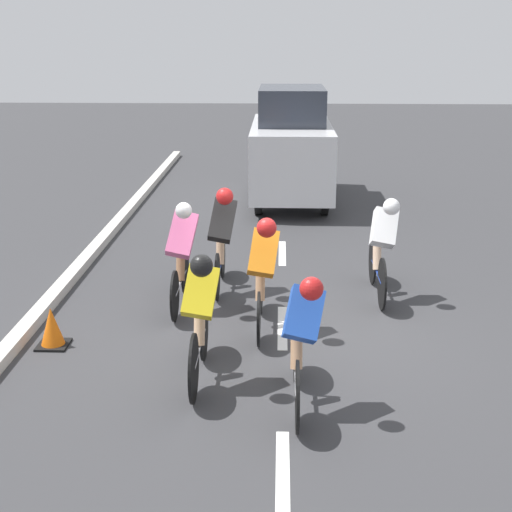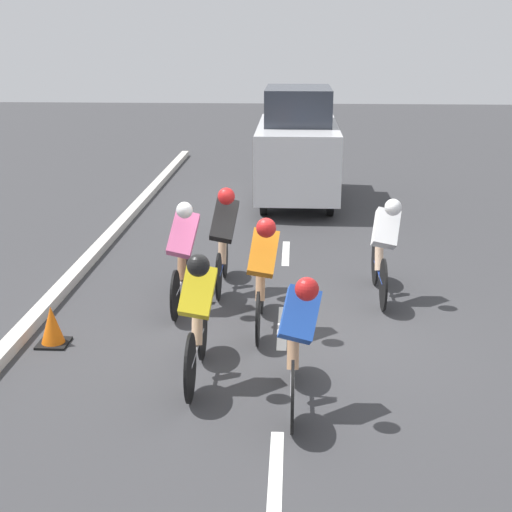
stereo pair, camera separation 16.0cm
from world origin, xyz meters
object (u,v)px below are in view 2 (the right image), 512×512
Objects in this scene: cyclist_blue at (297,337)px; cyclist_pink at (183,251)px; cyclist_black at (224,234)px; cyclist_yellow at (197,313)px; cyclist_white at (384,245)px; cyclist_orange at (262,269)px; support_car at (298,147)px; traffic_cone at (52,326)px.

cyclist_pink is at bearing -59.93° from cyclist_blue.
cyclist_black is at bearing -72.71° from cyclist_blue.
cyclist_yellow reaches higher than cyclist_white.
cyclist_black is at bearing -123.75° from cyclist_pink.
cyclist_yellow reaches higher than cyclist_blue.
cyclist_blue is at bearing 102.62° from cyclist_orange.
cyclist_black reaches higher than cyclist_pink.
cyclist_white is (-2.25, -2.64, -0.01)m from cyclist_yellow.
cyclist_white reaches higher than cyclist_blue.
cyclist_black is 0.41× the size of support_car.
cyclist_black is 0.94× the size of cyclist_blue.
cyclist_pink reaches higher than cyclist_white.
support_car is at bearing -103.30° from cyclist_pink.
traffic_cone is at bearing 12.89° from cyclist_orange.
cyclist_white is at bearing -142.97° from cyclist_orange.
cyclist_pink is 6.72m from support_car.
cyclist_white is at bearing -130.37° from cyclist_yellow.
cyclist_white is (-1.63, -1.23, -0.03)m from cyclist_orange.
cyclist_orange is 7.28m from support_car.
cyclist_black is at bearing 79.65° from support_car.
cyclist_black is 5.91m from support_car.
cyclist_white reaches higher than traffic_cone.
cyclist_orange is at bearing 146.54° from cyclist_pink.
traffic_cone is (2.94, 7.82, -0.97)m from support_car.
cyclist_orange reaches higher than cyclist_white.
cyclist_orange is 1.00× the size of cyclist_pink.
support_car reaches higher than cyclist_yellow.
cyclist_yellow is 0.99× the size of cyclist_blue.
cyclist_yellow is 3.49× the size of traffic_cone.
cyclist_pink reaches higher than traffic_cone.
cyclist_yellow is (0.62, 1.41, -0.02)m from cyclist_orange.
support_car is 8.41m from traffic_cone.
cyclist_blue is 9.18m from support_car.
cyclist_pink reaches higher than cyclist_orange.
cyclist_pink is (1.10, -0.73, -0.01)m from cyclist_orange.
cyclist_black reaches higher than cyclist_blue.
cyclist_black is at bearing -66.90° from cyclist_orange.
cyclist_blue is (1.20, 3.14, -0.01)m from cyclist_white.
cyclist_white is 1.02× the size of cyclist_blue.
support_car is at bearing -100.35° from cyclist_black.
cyclist_blue is at bearing 155.32° from traffic_cone.
cyclist_black is (0.00, -2.86, 0.05)m from cyclist_yellow.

